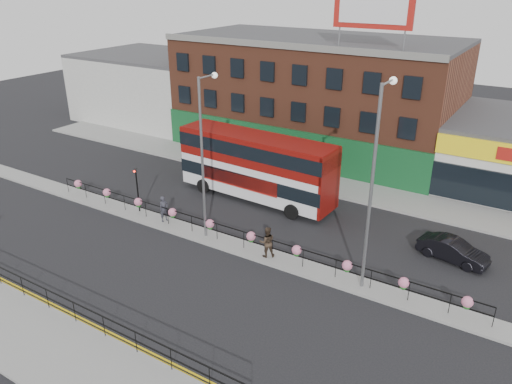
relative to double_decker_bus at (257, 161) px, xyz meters
The scene contains 18 objects.
ground 7.78m from the double_decker_bus, 71.12° to the right, with size 120.00×120.00×0.00m, color black.
south_pavement 19.16m from the double_decker_bus, 82.96° to the right, with size 60.00×4.00×0.15m, color gray.
north_pavement 6.42m from the double_decker_bus, 66.00° to the left, with size 60.00×4.00×0.15m, color gray.
median 7.75m from the double_decker_bus, 71.12° to the right, with size 60.00×1.60×0.15m, color gray.
yellow_line_inner 16.92m from the double_decker_bus, 81.99° to the right, with size 60.00×0.10×0.01m, color gold.
yellow_line_outer 17.09m from the double_decker_bus, 82.07° to the right, with size 60.00×0.10×0.01m, color gold.
brick_building 13.45m from the double_decker_bus, 97.26° to the left, with size 25.00×12.21×10.30m.
warehouse_west 25.61m from the double_decker_bus, 148.93° to the left, with size 15.50×12.00×7.30m.
billboard 13.93m from the double_decker_bus, 59.55° to the left, with size 6.00×0.29×4.40m.
median_railing 7.44m from the double_decker_bus, 71.12° to the right, with size 30.04×0.56×1.23m.
south_railing 17.01m from the double_decker_bus, 88.91° to the right, with size 20.04×0.05×1.12m.
double_decker_bus is the anchor object (origin of this frame).
car 14.56m from the double_decker_bus, ahead, with size 4.21×2.14×1.32m, color black.
pedestrian_a 7.58m from the double_decker_bus, 115.66° to the right, with size 0.56×0.73×1.78m, color #2D2D37.
pedestrian_b 8.72m from the double_decker_bus, 53.95° to the right, with size 1.17×1.14×1.89m, color #372A1E.
lamp_column_west 7.22m from the double_decker_bus, 86.41° to the right, with size 0.36×1.76×10.04m.
lamp_column_east 13.17m from the double_decker_bus, 31.07° to the right, with size 0.39×1.90×10.83m.
traffic_light_median 8.57m from the double_decker_bus, 131.62° to the right, with size 0.15×0.28×3.65m.
Camera 1 is at (15.59, -21.97, 15.44)m, focal length 35.00 mm.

